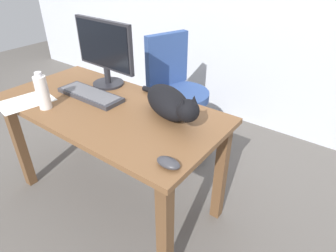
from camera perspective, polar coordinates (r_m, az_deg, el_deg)
name	(u,v)px	position (r m, az deg, el deg)	size (l,w,h in m)	color
ground_plane	(118,197)	(2.11, -9.83, -13.63)	(8.00, 8.00, 0.00)	#59544F
desk	(109,123)	(1.74, -11.61, 0.63)	(1.36, 0.67, 0.71)	brown
office_chair	(176,105)	(2.30, 1.65, 4.12)	(0.51, 0.48, 0.96)	black
monitor	(104,51)	(1.90, -12.43, 14.30)	(0.48, 0.20, 0.41)	#232328
keyboard	(90,95)	(1.82, -15.10, 6.02)	(0.44, 0.15, 0.03)	#333338
cat	(170,103)	(1.51, 0.35, 4.64)	(0.55, 0.34, 0.20)	black
computer_mouse	(168,163)	(1.19, 0.07, -7.28)	(0.11, 0.06, 0.04)	#333338
paper_sheet	(26,102)	(1.90, -26.28, 4.35)	(0.21, 0.30, 0.00)	white
water_bottle	(42,92)	(1.73, -23.55, 6.18)	(0.07, 0.07, 0.21)	silver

